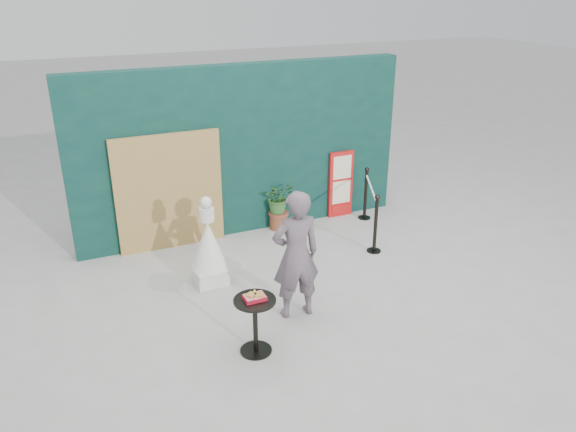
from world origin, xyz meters
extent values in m
plane|color=#ADAAA5|center=(0.00, 0.00, 0.00)|extent=(60.00, 60.00, 0.00)
cube|color=#092B2C|center=(0.00, 3.15, 1.50)|extent=(6.00, 0.30, 3.00)
cube|color=tan|center=(-1.40, 2.94, 1.00)|extent=(1.80, 0.08, 2.00)
imported|color=#62545C|center=(-0.36, 0.13, 0.91)|extent=(0.69, 0.48, 1.83)
cube|color=red|center=(1.90, 2.96, 0.65)|extent=(0.50, 0.06, 1.30)
cube|color=beige|center=(1.90, 2.92, 1.00)|extent=(0.38, 0.02, 0.45)
cube|color=beige|center=(1.90, 2.92, 0.50)|extent=(0.38, 0.02, 0.45)
cube|color=red|center=(1.90, 2.92, 0.15)|extent=(0.38, 0.02, 0.18)
cube|color=white|center=(-1.19, 1.46, 0.13)|extent=(0.47, 0.47, 0.26)
cone|color=white|center=(-1.19, 1.46, 0.64)|extent=(0.55, 0.55, 0.77)
cylinder|color=white|center=(-1.19, 1.46, 1.13)|extent=(0.22, 0.22, 0.21)
sphere|color=silver|center=(-1.19, 1.46, 1.32)|extent=(0.17, 0.17, 0.17)
cylinder|color=black|center=(-1.17, -0.44, 0.01)|extent=(0.40, 0.40, 0.02)
cylinder|color=black|center=(-1.17, -0.44, 0.36)|extent=(0.06, 0.06, 0.72)
cylinder|color=black|center=(-1.17, -0.44, 0.73)|extent=(0.52, 0.52, 0.03)
cube|color=#B11227|center=(-1.17, -0.44, 0.78)|extent=(0.26, 0.19, 0.05)
cube|color=red|center=(-1.17, -0.44, 0.80)|extent=(0.24, 0.17, 0.00)
cube|color=tan|center=(-1.21, -0.43, 0.82)|extent=(0.15, 0.14, 0.02)
cube|color=gold|center=(-1.12, -0.46, 0.82)|extent=(0.13, 0.13, 0.02)
cone|color=yellow|center=(-1.15, -0.39, 0.83)|extent=(0.06, 0.06, 0.06)
cylinder|color=brown|center=(0.56, 2.88, 0.14)|extent=(0.33, 0.33, 0.28)
cylinder|color=brown|center=(0.56, 2.88, 0.30)|extent=(0.37, 0.37, 0.05)
imported|color=#32632A|center=(0.56, 2.88, 0.63)|extent=(0.55, 0.48, 0.61)
cylinder|color=black|center=(1.67, 1.34, 0.01)|extent=(0.24, 0.24, 0.02)
cylinder|color=black|center=(1.67, 1.34, 0.48)|extent=(0.06, 0.06, 0.96)
sphere|color=black|center=(1.67, 1.34, 0.99)|extent=(0.09, 0.09, 0.09)
cylinder|color=black|center=(2.27, 2.64, 0.01)|extent=(0.24, 0.24, 0.02)
cylinder|color=black|center=(2.27, 2.64, 0.48)|extent=(0.06, 0.06, 0.96)
sphere|color=black|center=(2.27, 2.64, 0.99)|extent=(0.09, 0.09, 0.09)
cylinder|color=white|center=(1.97, 1.99, 0.88)|extent=(0.63, 1.31, 0.03)
camera|label=1|loc=(-3.18, -5.90, 4.32)|focal=35.00mm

